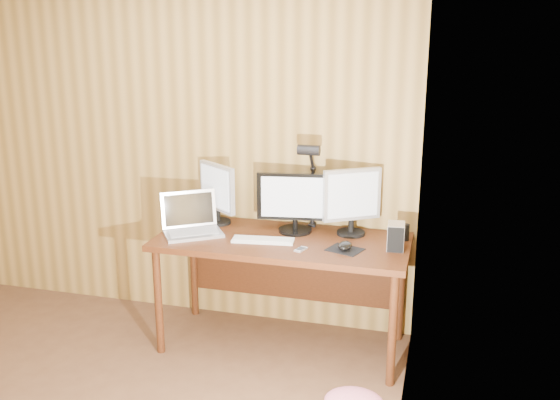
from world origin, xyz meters
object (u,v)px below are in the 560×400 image
at_px(laptop, 191,223).
at_px(hard_drive, 396,236).
at_px(keyboard, 263,240).
at_px(desk_lamp, 311,173).
at_px(monitor_right, 352,200).
at_px(speaker, 406,232).
at_px(desk, 285,253).
at_px(mouse, 345,246).
at_px(monitor_left, 217,192).
at_px(phone, 301,249).
at_px(monitor_center, 295,202).

relative_size(laptop, hard_drive, 2.84).
distance_m(keyboard, desk_lamp, 0.54).
distance_m(monitor_right, speaker, 0.39).
distance_m(desk, mouse, 0.47).
height_order(monitor_left, speaker, monitor_left).
height_order(mouse, speaker, speaker).
relative_size(mouse, speaker, 1.15).
bearing_deg(laptop, desk_lamp, -14.60).
distance_m(monitor_left, phone, 0.79).
xyz_separation_m(desk, hard_drive, (0.71, -0.07, 0.20)).
height_order(hard_drive, desk_lamp, desk_lamp).
xyz_separation_m(laptop, speaker, (1.36, 0.21, -0.01)).
relative_size(monitor_left, hard_drive, 2.58).
bearing_deg(phone, desk, 142.02).
bearing_deg(laptop, mouse, -37.81).
xyz_separation_m(monitor_right, phone, (-0.25, -0.37, -0.23)).
height_order(monitor_center, hard_drive, monitor_center).
distance_m(monitor_center, monitor_right, 0.37).
bearing_deg(keyboard, hard_drive, -1.34).
height_order(monitor_center, desk_lamp, desk_lamp).
bearing_deg(desk, speaker, 7.87).
xyz_separation_m(speaker, desk_lamp, (-0.63, 0.05, 0.33)).
height_order(monitor_center, keyboard, monitor_center).
height_order(laptop, hard_drive, laptop).
xyz_separation_m(monitor_left, keyboard, (0.40, -0.27, -0.21)).
height_order(monitor_left, keyboard, monitor_left).
bearing_deg(laptop, speaker, -25.53).
relative_size(phone, desk_lamp, 0.16).
bearing_deg(monitor_center, speaker, -7.23).
distance_m(desk, phone, 0.32).
bearing_deg(monitor_right, keyboard, 176.63).
distance_m(laptop, desk_lamp, 0.84).
distance_m(keyboard, speaker, 0.90).
height_order(desk, monitor_right, monitor_right).
xyz_separation_m(monitor_center, hard_drive, (0.66, -0.16, -0.12)).
relative_size(monitor_left, laptop, 0.91).
height_order(monitor_left, mouse, monitor_left).
bearing_deg(monitor_center, monitor_left, 167.58).
distance_m(monitor_left, speaker, 1.28).
bearing_deg(monitor_center, mouse, -43.04).
relative_size(mouse, desk_lamp, 0.20).
relative_size(desk, speaker, 15.06).
xyz_separation_m(hard_drive, phone, (-0.55, -0.17, -0.07)).
height_order(desk, keyboard, keyboard).
height_order(phone, speaker, speaker).
bearing_deg(monitor_center, desk_lamp, 32.16).
bearing_deg(laptop, desk, -24.55).
relative_size(monitor_right, hard_drive, 2.71).
bearing_deg(mouse, monitor_left, 178.53).
distance_m(phone, speaker, 0.69).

